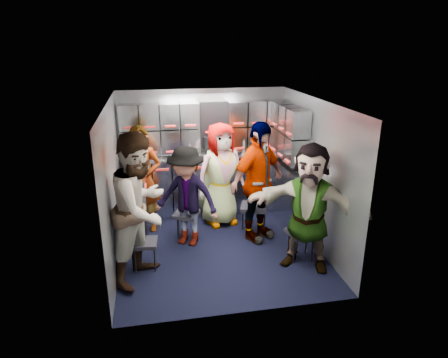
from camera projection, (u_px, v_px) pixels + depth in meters
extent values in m
plane|color=black|center=(219.00, 247.00, 5.82)|extent=(3.00, 3.00, 0.00)
cube|color=gray|center=(203.00, 151.00, 6.86)|extent=(2.80, 0.04, 2.10)
cube|color=gray|center=(113.00, 186.00, 5.22)|extent=(0.04, 3.00, 2.10)
cube|color=gray|center=(314.00, 173.00, 5.71)|extent=(0.04, 3.00, 2.10)
cube|color=silver|center=(218.00, 102.00, 5.12)|extent=(2.80, 3.00, 0.02)
cube|color=#959BA4|center=(205.00, 185.00, 6.85)|extent=(2.68, 0.38, 0.99)
cube|color=#959BA4|center=(134.00, 207.00, 5.96)|extent=(0.38, 0.76, 0.99)
cube|color=silver|center=(205.00, 156.00, 6.67)|extent=(2.68, 0.42, 0.03)
cube|color=#959BA4|center=(204.00, 127.00, 6.57)|extent=(2.68, 0.28, 0.82)
cube|color=#959BA4|center=(290.00, 133.00, 6.19)|extent=(0.28, 1.00, 0.82)
cube|color=#959BA4|center=(288.00, 194.00, 6.42)|extent=(0.28, 1.20, 1.00)
cube|color=#AF1C19|center=(207.00, 167.00, 6.53)|extent=(2.60, 0.02, 0.03)
cube|color=black|center=(144.00, 243.00, 5.16)|extent=(0.37, 0.35, 0.05)
cylinder|color=black|center=(135.00, 261.00, 5.11)|extent=(0.02, 0.02, 0.35)
cylinder|color=black|center=(155.00, 259.00, 5.15)|extent=(0.02, 0.02, 0.35)
cylinder|color=black|center=(135.00, 253.00, 5.30)|extent=(0.02, 0.02, 0.35)
cylinder|color=black|center=(154.00, 251.00, 5.35)|extent=(0.02, 0.02, 0.35)
cube|color=black|center=(186.00, 214.00, 5.97)|extent=(0.45, 0.44, 0.05)
cylinder|color=black|center=(179.00, 230.00, 5.92)|extent=(0.02, 0.02, 0.37)
cylinder|color=black|center=(196.00, 229.00, 5.96)|extent=(0.02, 0.02, 0.37)
cylinder|color=black|center=(178.00, 224.00, 6.12)|extent=(0.02, 0.02, 0.37)
cylinder|color=black|center=(194.00, 223.00, 6.16)|extent=(0.02, 0.02, 0.37)
cube|color=black|center=(219.00, 197.00, 6.65)|extent=(0.45, 0.44, 0.05)
cylinder|color=black|center=(213.00, 211.00, 6.59)|extent=(0.02, 0.02, 0.37)
cylinder|color=black|center=(228.00, 210.00, 6.64)|extent=(0.02, 0.02, 0.37)
cylinder|color=black|center=(211.00, 206.00, 6.79)|extent=(0.02, 0.02, 0.37)
cylinder|color=black|center=(225.00, 205.00, 6.84)|extent=(0.02, 0.02, 0.37)
cube|color=black|center=(254.00, 207.00, 6.12)|extent=(0.48, 0.47, 0.06)
cylinder|color=black|center=(246.00, 224.00, 6.06)|extent=(0.02, 0.02, 0.41)
cylinder|color=black|center=(264.00, 223.00, 6.11)|extent=(0.02, 0.02, 0.41)
cylinder|color=black|center=(243.00, 218.00, 6.29)|extent=(0.02, 0.02, 0.41)
cylinder|color=black|center=(260.00, 216.00, 6.34)|extent=(0.02, 0.02, 0.41)
cube|color=black|center=(301.00, 232.00, 5.40)|extent=(0.41, 0.40, 0.06)
cylinder|color=black|center=(294.00, 251.00, 5.34)|extent=(0.02, 0.02, 0.37)
cylinder|color=black|center=(312.00, 249.00, 5.39)|extent=(0.02, 0.02, 0.37)
cylinder|color=black|center=(288.00, 243.00, 5.55)|extent=(0.02, 0.02, 0.37)
cylinder|color=black|center=(306.00, 241.00, 5.60)|extent=(0.02, 0.02, 0.37)
imported|color=black|center=(142.00, 180.00, 6.09)|extent=(0.67, 0.50, 1.67)
imported|color=black|center=(141.00, 208.00, 4.81)|extent=(1.09, 1.15, 1.88)
imported|color=black|center=(187.00, 197.00, 5.69)|extent=(1.10, 0.96, 1.48)
imported|color=black|center=(221.00, 175.00, 6.33)|extent=(0.92, 0.71, 1.66)
imported|color=black|center=(258.00, 182.00, 5.80)|extent=(1.12, 0.94, 1.79)
imported|color=black|center=(309.00, 207.00, 5.09)|extent=(1.59, 1.24, 1.68)
cylinder|color=white|center=(190.00, 150.00, 6.54)|extent=(0.06, 0.06, 0.24)
cylinder|color=white|center=(212.00, 148.00, 6.60)|extent=(0.07, 0.07, 0.25)
cylinder|color=white|center=(244.00, 147.00, 6.70)|extent=(0.07, 0.07, 0.23)
cylinder|color=tan|center=(135.00, 157.00, 6.40)|extent=(0.08, 0.08, 0.09)
cylinder|color=tan|center=(234.00, 151.00, 6.68)|extent=(0.09, 0.09, 0.11)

